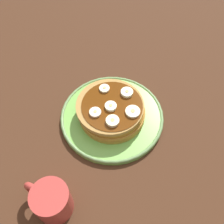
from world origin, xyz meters
TOP-DOWN VIEW (x-y plane):
  - ground_plane at (0.00, 0.00)cm, footprint 140.00×140.00cm
  - plate at (0.00, 0.00)cm, footprint 26.76×26.76cm
  - pancake_stack at (0.29, 0.19)cm, footprint 17.40×17.63cm
  - banana_slice_0 at (0.35, 0.64)cm, footprint 2.92×2.92cm
  - banana_slice_1 at (-2.44, 4.15)cm, footprint 3.20×3.20cm
  - banana_slice_2 at (-1.49, -5.08)cm, footprint 3.12×3.12cm
  - banana_slice_3 at (-5.37, -0.58)cm, footprint 3.59×3.59cm
  - banana_slice_4 at (4.16, -3.51)cm, footprint 2.70×2.70cm
  - banana_slice_5 at (2.40, 3.97)cm, footprint 2.87×2.87cm
  - coffee_mug at (-0.17, 25.73)cm, footprint 10.94×7.75cm

SIDE VIEW (x-z plane):
  - ground_plane at x=0.00cm, z-range -3.00..0.00cm
  - plate at x=0.00cm, z-range 0.06..1.59cm
  - pancake_stack at x=0.29cm, z-range 1.26..5.76cm
  - coffee_mug at x=-0.17cm, z-range 0.12..8.31cm
  - banana_slice_4 at x=4.16cm, z-range 5.59..6.37cm
  - banana_slice_5 at x=2.40cm, z-range 5.59..6.43cm
  - banana_slice_3 at x=-5.37cm, z-range 5.59..6.45cm
  - banana_slice_0 at x=0.35cm, z-range 5.59..6.56cm
  - banana_slice_2 at x=-1.49cm, z-range 5.59..6.61cm
  - banana_slice_1 at x=-2.44cm, z-range 5.59..6.64cm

